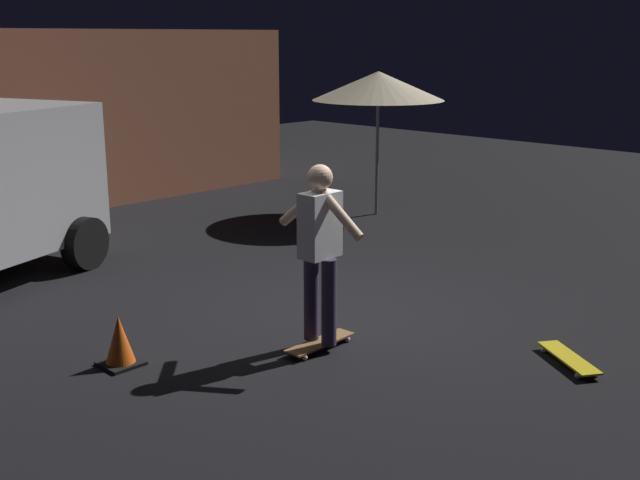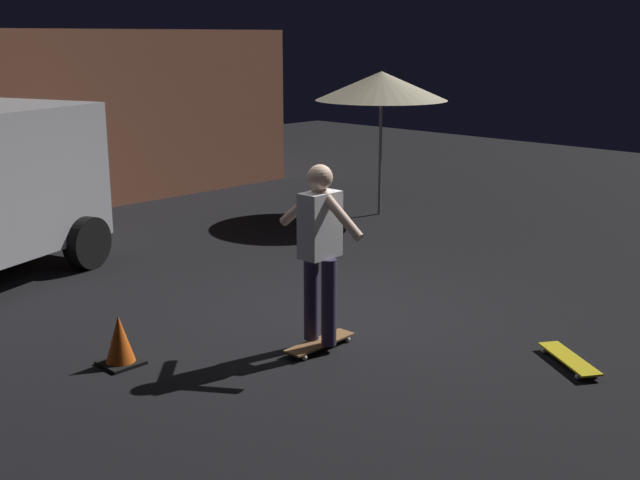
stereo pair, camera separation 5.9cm
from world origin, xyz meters
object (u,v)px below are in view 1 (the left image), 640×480
skateboard_spare (569,358)px  traffic_cone (120,343)px  skateboard_ridden (320,343)px  skater (320,241)px  patio_umbrella (378,86)px

skateboard_spare → traffic_cone: size_ratio=1.66×
skateboard_ridden → skater: skater is taller
skater → skateboard_spare: bearing=-55.4°
patio_umbrella → traffic_cone: bearing=-159.5°
skateboard_spare → traffic_cone: bearing=134.2°
skateboard_spare → patio_umbrella: bearing=55.8°
patio_umbrella → skater: patio_umbrella is taller
skateboard_ridden → skateboard_spare: 2.25m
skateboard_ridden → skater: size_ratio=0.47×
traffic_cone → patio_umbrella: bearing=20.5°
skateboard_spare → skater: (-1.28, 1.85, 0.98)m
skater → skateboard_ridden: bearing=180.0°
patio_umbrella → skateboard_spare: patio_umbrella is taller
patio_umbrella → skateboard_ridden: 6.23m
skateboard_ridden → traffic_cone: size_ratio=1.71×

